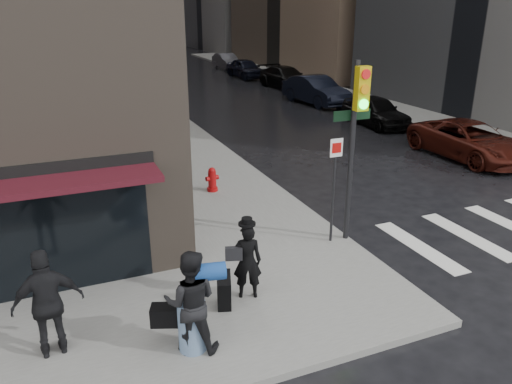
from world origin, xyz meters
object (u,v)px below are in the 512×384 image
man_jeans (190,302)px  parked_car_0 (470,140)px  man_overcoat (242,266)px  parked_car_2 (316,90)px  parked_car_4 (245,68)px  fire_hydrant (212,180)px  traffic_light (354,129)px  parked_car_3 (286,78)px  man_greycoat (48,303)px  parked_car_5 (227,61)px  parked_car_1 (376,111)px

man_jeans → parked_car_0: size_ratio=0.36×
man_overcoat → parked_car_2: 22.04m
man_overcoat → parked_car_4: 33.22m
fire_hydrant → parked_car_4: bearing=66.1°
fire_hydrant → parked_car_0: 10.59m
man_overcoat → parked_car_4: (12.29, 30.86, -0.11)m
man_overcoat → parked_car_0: 13.45m
parked_car_0 → fire_hydrant: bearing=179.5°
traffic_light → parked_car_2: traffic_light is taller
man_overcoat → parked_car_3: 27.89m
man_greycoat → fire_hydrant: (4.91, 6.47, -0.62)m
parked_car_0 → parked_car_3: 18.55m
fire_hydrant → parked_car_5: (11.49, 30.89, 0.22)m
traffic_light → man_overcoat: bearing=-156.0°
traffic_light → parked_car_2: bearing=63.5°
traffic_light → fire_hydrant: 5.66m
parked_car_0 → parked_car_2: size_ratio=1.01×
parked_car_1 → traffic_light: bearing=-126.2°
parked_car_2 → parked_car_5: (0.88, 18.52, -0.12)m
parked_car_4 → parked_car_5: (0.56, 6.17, -0.06)m
man_greycoat → fire_hydrant: size_ratio=2.51×
parked_car_3 → parked_car_4: (-0.68, 6.17, 0.01)m
man_overcoat → parked_car_3: bearing=-99.7°
parked_car_2 → parked_car_3: size_ratio=0.97×
parked_car_2 → parked_car_4: size_ratio=1.12×
man_jeans → parked_car_1: bearing=-113.7°
parked_car_1 → parked_car_4: 18.53m
man_jeans → man_greycoat: bearing=0.9°
traffic_light → parked_car_5: bearing=75.3°
man_greycoat → parked_car_4: man_greycoat is taller
parked_car_1 → parked_car_2: (0.03, 6.17, 0.10)m
traffic_light → parked_car_4: size_ratio=0.97×
traffic_light → parked_car_3: 25.20m
man_greycoat → parked_car_5: 40.80m
man_greycoat → parked_car_0: size_ratio=0.38×
parked_car_0 → parked_car_1: (-0.02, 6.17, 0.02)m
fire_hydrant → man_jeans: bearing=-110.6°
man_jeans → traffic_light: 5.74m
fire_hydrant → man_greycoat: bearing=-127.2°
parked_car_3 → parked_car_1: bearing=-100.4°
fire_hydrant → parked_car_1: bearing=30.3°
fire_hydrant → parked_car_0: (10.59, 0.01, 0.22)m
parked_car_5 → parked_car_1: bearing=-93.0°
man_jeans → parked_car_4: 34.77m
man_greycoat → parked_car_0: man_greycoat is taller
man_overcoat → parked_car_5: (12.85, 37.03, -0.17)m
man_overcoat → man_jeans: 1.77m
parked_car_2 → parked_car_5: size_ratio=1.17×
man_jeans → parked_car_5: size_ratio=0.43×
fire_hydrant → parked_car_4: parked_car_4 is taller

